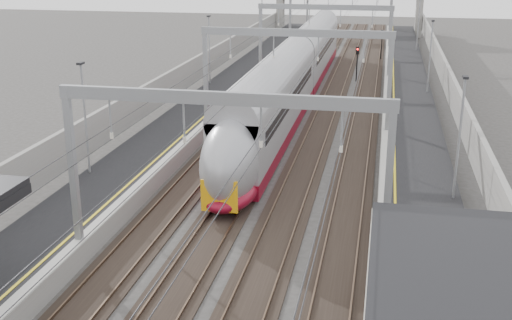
% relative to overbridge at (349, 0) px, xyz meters
% --- Properties ---
extents(platform_left, '(4.00, 120.00, 1.00)m').
position_rel_overbridge_xyz_m(platform_left, '(-8.00, -55.00, -4.81)').
color(platform_left, black).
rests_on(platform_left, ground).
extents(platform_right, '(4.00, 120.00, 1.00)m').
position_rel_overbridge_xyz_m(platform_right, '(8.00, -55.00, -4.81)').
color(platform_right, black).
rests_on(platform_right, ground).
extents(tracks, '(11.40, 140.00, 0.20)m').
position_rel_overbridge_xyz_m(tracks, '(0.00, -55.00, -5.26)').
color(tracks, black).
rests_on(tracks, ground).
extents(overhead_line, '(13.00, 140.00, 6.60)m').
position_rel_overbridge_xyz_m(overhead_line, '(0.00, -48.38, 0.83)').
color(overhead_line, gray).
rests_on(overhead_line, platform_left).
extents(overbridge, '(22.00, 2.20, 6.90)m').
position_rel_overbridge_xyz_m(overbridge, '(0.00, 0.00, 0.00)').
color(overbridge, gray).
rests_on(overbridge, ground).
extents(wall_left, '(0.30, 120.00, 3.20)m').
position_rel_overbridge_xyz_m(wall_left, '(-11.20, -55.00, -3.71)').
color(wall_left, gray).
rests_on(wall_left, ground).
extents(wall_right, '(0.30, 120.00, 3.20)m').
position_rel_overbridge_xyz_m(wall_right, '(11.20, -55.00, -3.71)').
color(wall_right, gray).
rests_on(wall_right, ground).
extents(train, '(2.87, 52.35, 4.54)m').
position_rel_overbridge_xyz_m(train, '(-1.50, -48.63, -3.09)').
color(train, maroon).
rests_on(train, ground).
extents(signal_green, '(0.32, 0.32, 3.48)m').
position_rel_overbridge_xyz_m(signal_green, '(-5.20, -26.52, -2.89)').
color(signal_green, black).
rests_on(signal_green, ground).
extents(signal_red_near, '(0.32, 0.32, 3.48)m').
position_rel_overbridge_xyz_m(signal_red_near, '(3.20, -36.52, -2.89)').
color(signal_red_near, black).
rests_on(signal_red_near, ground).
extents(signal_red_far, '(0.32, 0.32, 3.48)m').
position_rel_overbridge_xyz_m(signal_red_far, '(5.40, -22.32, -2.89)').
color(signal_red_far, black).
rests_on(signal_red_far, ground).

